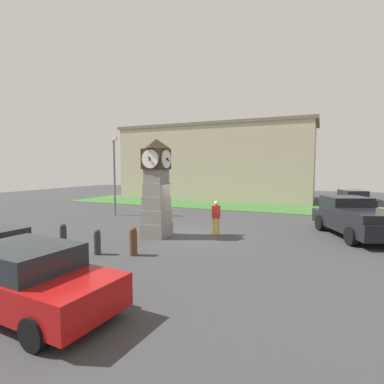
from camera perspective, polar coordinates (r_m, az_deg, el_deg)
name	(u,v)px	position (r m, az deg, el deg)	size (l,w,h in m)	color
ground_plane	(188,235)	(14.92, -0.79, -8.11)	(66.54, 66.54, 0.00)	#38383A
clock_tower	(156,189)	(14.33, -6.78, 0.54)	(1.43, 1.39, 4.65)	slate
bollard_near_tower	(63,237)	(13.00, -23.31, -7.89)	(0.26, 0.26, 1.10)	#333338
bollard_mid_row	(97,242)	(12.07, -17.59, -9.01)	(0.26, 0.26, 0.97)	#333338
bollard_far_row	(133,241)	(11.61, -11.12, -9.14)	(0.29, 0.29, 1.08)	brown
car_by_building	(31,279)	(7.91, -28.29, -14.41)	(4.20, 2.21, 1.54)	#A51111
car_far_lot	(354,200)	(26.82, 28.41, -1.32)	(2.83, 4.16, 1.53)	navy
pickup_truck	(355,218)	(16.21, 28.57, -4.31)	(3.89, 5.56, 1.85)	black
pedestrian_crossing_lot	(216,215)	(14.79, 4.61, -4.47)	(0.44, 0.32, 1.67)	gold
street_lamp_near_road	(114,169)	(21.33, -14.58, 4.18)	(0.50, 0.24, 5.40)	slate
warehouse_blue_far	(216,162)	(32.38, 4.60, 5.63)	(20.30, 7.31, 7.71)	#B7A88E
grass_verge_far	(283,208)	(25.84, 16.87, -2.85)	(39.92, 6.86, 0.04)	#386B2D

